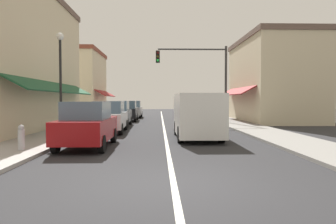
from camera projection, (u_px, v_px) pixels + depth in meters
name	position (u px, v px, depth m)	size (l,w,h in m)	color
ground_plane	(163.00, 123.00, 24.73)	(80.00, 80.00, 0.00)	#28282B
sidewalk_left	(93.00, 123.00, 24.57)	(2.60, 56.00, 0.12)	#A39E99
sidewalk_right	(232.00, 122.00, 24.88)	(2.60, 56.00, 0.12)	gray
lane_center_stripe	(163.00, 123.00, 24.73)	(0.14, 52.00, 0.01)	silver
storefront_left_block	(11.00, 59.00, 18.32)	(5.77, 14.20, 8.53)	beige
storefront_right_block	(273.00, 80.00, 26.86)	(6.65, 10.20, 7.16)	beige
storefront_far_left	(81.00, 84.00, 34.33)	(5.49, 8.20, 7.24)	beige
parked_car_nearest_left	(87.00, 125.00, 12.00)	(1.79, 4.10, 1.77)	maroon
parked_car_second_left	(109.00, 117.00, 17.55)	(1.84, 4.13, 1.77)	silver
parked_car_third_left	(117.00, 114.00, 21.90)	(1.80, 4.11, 1.77)	#4C5156
parked_car_far_left	(127.00, 111.00, 27.35)	(1.83, 4.12, 1.77)	black
parked_car_distant_left	(133.00, 109.00, 32.63)	(1.81, 4.11, 1.77)	#B7BABF
van_in_lane	(197.00, 114.00, 14.90)	(2.02, 5.19, 2.12)	silver
traffic_signal_mast_arm	(202.00, 71.00, 23.75)	(5.45, 0.50, 5.95)	#333333
street_lamp_left_near	(60.00, 68.00, 15.00)	(0.36, 0.36, 5.06)	black
fire_hydrant	(21.00, 138.00, 10.64)	(0.22, 0.22, 0.87)	#B2B2B7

